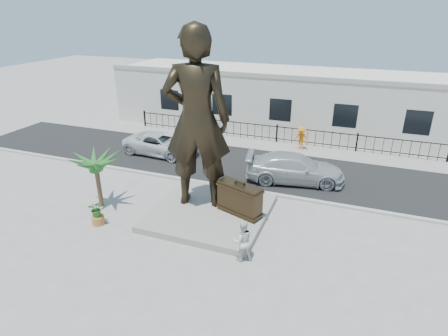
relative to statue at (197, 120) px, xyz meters
The scene contains 16 objects.
ground 5.04m from the statue, 57.19° to the right, with size 100.00×100.00×0.00m, color #9E9991.
street 7.55m from the statue, 77.76° to the left, with size 40.00×7.00×0.01m, color black.
curb 5.19m from the statue, 62.41° to the left, with size 40.00×0.25×0.12m, color #A5A399.
far_sidewalk 11.00m from the statue, 82.59° to the left, with size 40.00×2.50×0.02m, color #9E9991.
plinth 4.38m from the statue, 32.81° to the right, with size 5.20×5.20×0.30m, color gray.
fence 11.52m from the statue, 83.13° to the left, with size 22.00×0.10×1.20m, color black.
building 15.21m from the statue, 85.05° to the left, with size 28.00×7.00×4.40m, color silver.
statue is the anchor object (origin of this frame).
suitcase 4.05m from the statue, ahead, with size 2.11×0.67×1.49m, color #312414.
tourist 5.77m from the statue, 44.43° to the right, with size 0.83×0.65×1.72m, color silver.
car_white 8.64m from the statue, 133.03° to the left, with size 2.32×5.02×1.40m, color silver.
car_silver 6.98m from the statue, 50.59° to the left, with size 2.20×5.41×1.57m, color #ABAFB0.
worker 10.93m from the statue, 71.92° to the left, with size 1.03×0.59×1.60m, color orange.
palm_tree 6.57m from the statue, 160.89° to the right, with size 1.80×1.80×3.20m, color #235A20, non-canonical shape.
planter 6.35m from the statue, 140.34° to the right, with size 0.56×0.56×0.40m, color #B97030.
shrub 5.99m from the statue, 140.34° to the right, with size 0.66×0.57×0.73m, color #256320.
Camera 1 is at (5.52, -12.63, 9.08)m, focal length 30.00 mm.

